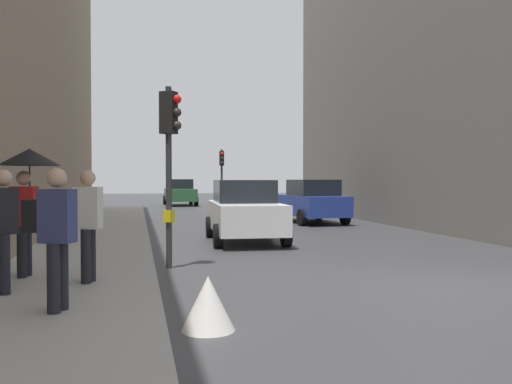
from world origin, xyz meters
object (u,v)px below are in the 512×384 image
pedestrian_with_black_backpack (85,219)px  pedestrian_in_dark_coat (4,226)px  traffic_light_near_right (170,143)px  warning_sign_triangle (208,303)px  traffic_light_far_median (222,168)px  pedestrian_with_grey_backpack (54,230)px  car_blue_van (311,201)px  car_green_estate (180,192)px  pedestrian_with_umbrella (28,176)px  car_white_compact (245,211)px

pedestrian_with_black_backpack → pedestrian_in_dark_coat: same height
traffic_light_near_right → warning_sign_triangle: traffic_light_near_right is taller
traffic_light_far_median → pedestrian_in_dark_coat: (-6.66, -23.47, -1.28)m
pedestrian_with_grey_backpack → pedestrian_in_dark_coat: (-0.86, 1.29, -0.03)m
traffic_light_near_right → car_blue_van: size_ratio=0.84×
car_green_estate → pedestrian_in_dark_coat: bearing=-99.1°
traffic_light_near_right → pedestrian_in_dark_coat: 3.98m
pedestrian_with_umbrella → pedestrian_with_black_backpack: pedestrian_with_umbrella is taller
car_green_estate → warning_sign_triangle: bearing=-93.7°
traffic_light_far_median → car_blue_van: size_ratio=0.81×
pedestrian_with_umbrella → pedestrian_with_black_backpack: 1.39m
car_blue_van → pedestrian_in_dark_coat: 15.88m
car_blue_van → car_white_compact: 7.28m
pedestrian_with_umbrella → warning_sign_triangle: bearing=-52.1°
traffic_light_far_median → pedestrian_with_grey_backpack: size_ratio=1.97×
pedestrian_with_grey_backpack → pedestrian_with_umbrella: bearing=106.3°
traffic_light_far_median → car_blue_van: 10.59m
pedestrian_with_umbrella → pedestrian_in_dark_coat: (-0.08, -1.36, -0.71)m
pedestrian_with_black_backpack → pedestrian_in_dark_coat: bearing=-149.0°
pedestrian_with_black_backpack → pedestrian_in_dark_coat: size_ratio=1.00×
car_blue_van → pedestrian_with_umbrella: (-8.72, -11.85, 0.96)m
pedestrian_with_black_backpack → pedestrian_with_umbrella: bearing=143.4°
pedestrian_in_dark_coat → traffic_light_far_median: bearing=74.2°
car_white_compact → pedestrian_in_dark_coat: 8.60m
pedestrian_with_umbrella → car_blue_van: bearing=53.6°
pedestrian_with_umbrella → pedestrian_with_grey_backpack: (0.78, -2.65, -0.68)m
traffic_light_near_right → pedestrian_with_grey_backpack: size_ratio=2.05×
car_green_estate → pedestrian_with_umbrella: (-4.59, -27.84, 0.96)m
car_blue_van → pedestrian_with_black_backpack: bearing=-121.6°
traffic_light_near_right → pedestrian_with_umbrella: 2.88m
pedestrian_with_grey_backpack → car_blue_van: bearing=61.3°
pedestrian_with_black_backpack → pedestrian_in_dark_coat: (-1.06, -0.64, -0.03)m
car_green_estate → traffic_light_far_median: bearing=-70.9°
car_blue_van → pedestrian_with_umbrella: 14.74m
pedestrian_with_grey_backpack → pedestrian_in_dark_coat: size_ratio=1.00×
car_blue_van → pedestrian_with_grey_backpack: pedestrian_with_grey_backpack is taller
traffic_light_far_median → traffic_light_near_right: bearing=-101.3°
car_green_estate → pedestrian_with_umbrella: size_ratio=1.99×
traffic_light_near_right → car_blue_van: traffic_light_near_right is taller
traffic_light_near_right → traffic_light_far_median: bearing=78.7°
car_green_estate → pedestrian_with_grey_backpack: bearing=-97.1°
car_white_compact → car_green_estate: bearing=90.5°
pedestrian_with_black_backpack → pedestrian_with_grey_backpack: same height
car_green_estate → pedestrian_in_dark_coat: (-4.68, -29.21, 0.25)m
car_green_estate → pedestrian_with_grey_backpack: pedestrian_with_grey_backpack is taller
traffic_light_far_median → warning_sign_triangle: size_ratio=5.37×
traffic_light_far_median → pedestrian_with_black_backpack: bearing=-103.8°
traffic_light_far_median → pedestrian_with_umbrella: bearing=-106.6°
traffic_light_near_right → warning_sign_triangle: 5.22m
car_white_compact → warning_sign_triangle: bearing=-103.6°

